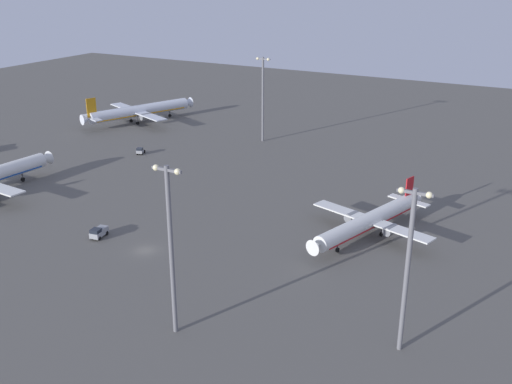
# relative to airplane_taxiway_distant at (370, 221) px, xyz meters

# --- Properties ---
(ground_plane) EXTENTS (416.00, 416.00, 0.00)m
(ground_plane) POSITION_rel_airplane_taxiway_distant_xyz_m (-35.98, -26.99, -3.44)
(ground_plane) COLOR #56544F
(airplane_taxiway_distant) EXTENTS (27.33, 34.78, 9.11)m
(airplane_taxiway_distant) POSITION_rel_airplane_taxiway_distant_xyz_m (0.00, 0.00, 0.00)
(airplane_taxiway_distant) COLOR silver
(airplane_taxiway_distant) RESTS_ON ground
(airplane_mid_apron) EXTENTS (32.34, 41.00, 11.01)m
(airplane_mid_apron) POSITION_rel_airplane_taxiway_distant_xyz_m (-101.26, 52.03, 0.72)
(airplane_mid_apron) COLOR silver
(airplane_mid_apron) RESTS_ON ground
(maintenance_van) EXTENTS (2.60, 4.40, 2.25)m
(maintenance_van) POSITION_rel_airplane_taxiway_distant_xyz_m (-47.97, -26.80, -2.27)
(maintenance_van) COLOR gray
(maintenance_van) RESTS_ON ground
(pushback_tug) EXTENTS (2.77, 3.51, 2.05)m
(pushback_tug) POSITION_rel_airplane_taxiway_distant_xyz_m (-76.85, 22.12, -2.38)
(pushback_tug) COLOR gray
(pushback_tug) RESTS_ON ground
(apron_light_east) EXTENTS (4.80, 0.90, 24.71)m
(apron_light_east) POSITION_rel_airplane_taxiway_distant_xyz_m (16.03, -34.66, 10.73)
(apron_light_east) COLOR slate
(apron_light_east) RESTS_ON ground
(apron_light_central) EXTENTS (4.80, 0.90, 26.34)m
(apron_light_central) POSITION_rel_airplane_taxiway_distant_xyz_m (-14.89, -46.34, 11.58)
(apron_light_central) COLOR slate
(apron_light_central) RESTS_ON ground
(apron_light_west) EXTENTS (4.80, 0.90, 26.15)m
(apron_light_west) POSITION_rel_airplane_taxiway_distant_xyz_m (-51.98, 51.91, 11.48)
(apron_light_west) COLOR slate
(apron_light_west) RESTS_ON ground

